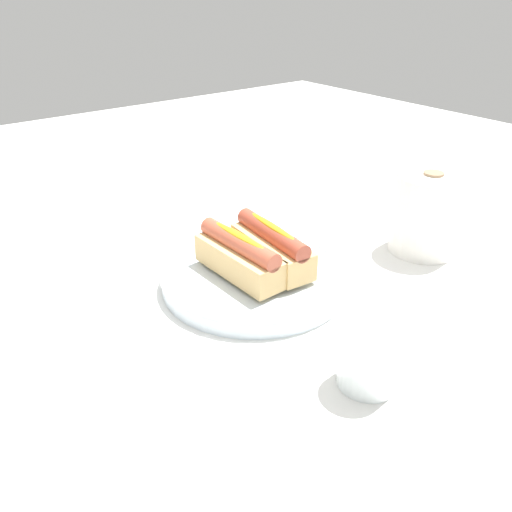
{
  "coord_description": "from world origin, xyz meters",
  "views": [
    {
      "loc": [
        0.52,
        -0.4,
        0.4
      ],
      "look_at": [
        0.0,
        0.01,
        0.05
      ],
      "focal_mm": 36.96,
      "sensor_mm": 36.0,
      "label": 1
    }
  ],
  "objects_px": {
    "paper_towel_roll": "(427,213)",
    "hotdog_back": "(272,246)",
    "hotdog_front": "(240,256)",
    "water_glass": "(370,354)",
    "serving_bowl": "(256,276)"
  },
  "relations": [
    {
      "from": "water_glass",
      "to": "paper_towel_roll",
      "type": "height_order",
      "value": "paper_towel_roll"
    },
    {
      "from": "paper_towel_roll",
      "to": "serving_bowl",
      "type": "bearing_deg",
      "value": -105.59
    },
    {
      "from": "hotdog_front",
      "to": "hotdog_back",
      "type": "relative_size",
      "value": 0.98
    },
    {
      "from": "serving_bowl",
      "to": "water_glass",
      "type": "height_order",
      "value": "water_glass"
    },
    {
      "from": "hotdog_back",
      "to": "water_glass",
      "type": "distance_m",
      "value": 0.25
    },
    {
      "from": "hotdog_front",
      "to": "water_glass",
      "type": "distance_m",
      "value": 0.24
    },
    {
      "from": "serving_bowl",
      "to": "paper_towel_roll",
      "type": "distance_m",
      "value": 0.3
    },
    {
      "from": "hotdog_front",
      "to": "hotdog_back",
      "type": "xyz_separation_m",
      "value": [
        0.0,
        0.05,
        0.0
      ]
    },
    {
      "from": "water_glass",
      "to": "paper_towel_roll",
      "type": "relative_size",
      "value": 0.67
    },
    {
      "from": "hotdog_front",
      "to": "hotdog_back",
      "type": "bearing_deg",
      "value": 85.14
    },
    {
      "from": "serving_bowl",
      "to": "water_glass",
      "type": "bearing_deg",
      "value": -7.42
    },
    {
      "from": "hotdog_front",
      "to": "paper_towel_roll",
      "type": "xyz_separation_m",
      "value": [
        0.08,
        0.31,
        0.01
      ]
    },
    {
      "from": "hotdog_back",
      "to": "paper_towel_roll",
      "type": "bearing_deg",
      "value": 73.32
    },
    {
      "from": "paper_towel_roll",
      "to": "hotdog_back",
      "type": "bearing_deg",
      "value": -106.68
    },
    {
      "from": "hotdog_front",
      "to": "paper_towel_roll",
      "type": "bearing_deg",
      "value": 75.31
    }
  ]
}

